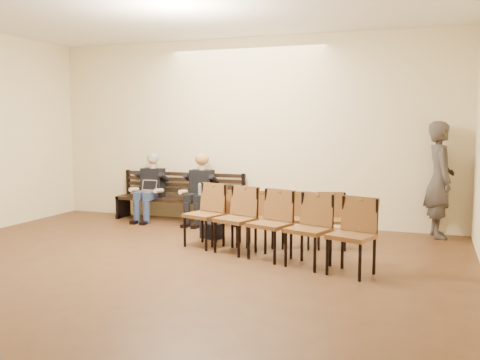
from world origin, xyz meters
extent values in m
plane|color=#56361D|center=(0.00, 0.00, 0.00)|extent=(10.00, 10.00, 0.00)
cube|color=beige|center=(0.00, 5.00, 1.75)|extent=(8.00, 0.02, 3.50)
cube|color=black|center=(-1.28, 4.65, 0.23)|extent=(2.60, 0.90, 0.45)
cube|color=silver|center=(-1.83, 4.35, 0.56)|extent=(0.34, 0.29, 0.23)
cylinder|color=silver|center=(-0.68, 4.30, 0.56)|extent=(0.07, 0.07, 0.22)
cube|color=black|center=(-0.05, 3.38, 0.13)|extent=(0.40, 0.33, 0.26)
imported|color=#3D3632|center=(3.47, 4.75, 1.11)|extent=(0.70, 0.91, 2.23)
cube|color=brown|center=(1.24, 2.40, 0.49)|extent=(3.01, 1.48, 0.98)
cube|color=brown|center=(1.14, 3.18, 0.42)|extent=(2.12, 0.90, 0.85)
camera|label=1|loc=(3.33, -4.65, 1.89)|focal=40.00mm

